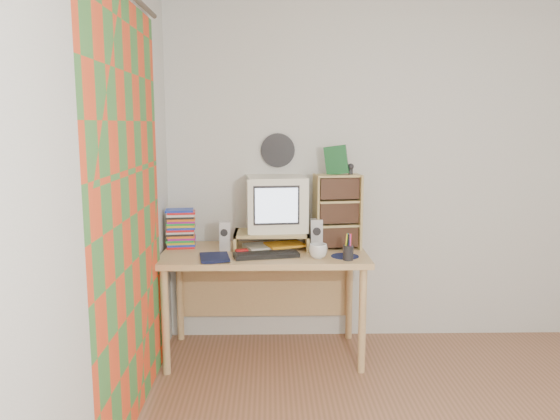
{
  "coord_description": "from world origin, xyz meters",
  "views": [
    {
      "loc": [
        -0.99,
        -2.29,
        1.63
      ],
      "look_at": [
        -0.92,
        1.33,
        1.05
      ],
      "focal_mm": 35.0,
      "sensor_mm": 36.0,
      "label": 1
    }
  ],
  "objects_px": {
    "crt_monitor": "(276,204)",
    "diary": "(200,256)",
    "desk": "(264,268)",
    "cd_rack": "(337,212)",
    "keyboard": "(266,255)",
    "dvd_stack": "(181,228)",
    "mug": "(318,251)"
  },
  "relations": [
    {
      "from": "crt_monitor",
      "to": "diary",
      "type": "xyz_separation_m",
      "value": [
        -0.5,
        -0.37,
        -0.29
      ]
    },
    {
      "from": "crt_monitor",
      "to": "diary",
      "type": "relative_size",
      "value": 1.79
    },
    {
      "from": "dvd_stack",
      "to": "crt_monitor",
      "type": "bearing_deg",
      "value": -6.4
    },
    {
      "from": "crt_monitor",
      "to": "cd_rack",
      "type": "distance_m",
      "value": 0.43
    },
    {
      "from": "crt_monitor",
      "to": "cd_rack",
      "type": "relative_size",
      "value": 0.77
    },
    {
      "from": "desk",
      "to": "crt_monitor",
      "type": "relative_size",
      "value": 3.46
    },
    {
      "from": "cd_rack",
      "to": "diary",
      "type": "relative_size",
      "value": 2.32
    },
    {
      "from": "crt_monitor",
      "to": "diary",
      "type": "bearing_deg",
      "value": -149.67
    },
    {
      "from": "keyboard",
      "to": "cd_rack",
      "type": "xyz_separation_m",
      "value": [
        0.5,
        0.25,
        0.25
      ]
    },
    {
      "from": "dvd_stack",
      "to": "mug",
      "type": "bearing_deg",
      "value": -26.37
    },
    {
      "from": "crt_monitor",
      "to": "diary",
      "type": "distance_m",
      "value": 0.68
    },
    {
      "from": "cd_rack",
      "to": "mug",
      "type": "relative_size",
      "value": 4.31
    },
    {
      "from": "diary",
      "to": "crt_monitor",
      "type": "bearing_deg",
      "value": 27.04
    },
    {
      "from": "crt_monitor",
      "to": "dvd_stack",
      "type": "height_order",
      "value": "crt_monitor"
    },
    {
      "from": "cd_rack",
      "to": "diary",
      "type": "xyz_separation_m",
      "value": [
        -0.93,
        -0.32,
        -0.24
      ]
    },
    {
      "from": "crt_monitor",
      "to": "desk",
      "type": "bearing_deg",
      "value": -140.39
    },
    {
      "from": "keyboard",
      "to": "mug",
      "type": "height_order",
      "value": "mug"
    },
    {
      "from": "diary",
      "to": "desk",
      "type": "bearing_deg",
      "value": 24.8
    },
    {
      "from": "dvd_stack",
      "to": "cd_rack",
      "type": "relative_size",
      "value": 0.52
    },
    {
      "from": "dvd_stack",
      "to": "cd_rack",
      "type": "height_order",
      "value": "cd_rack"
    },
    {
      "from": "cd_rack",
      "to": "dvd_stack",
      "type": "bearing_deg",
      "value": 169.96
    },
    {
      "from": "mug",
      "to": "cd_rack",
      "type": "bearing_deg",
      "value": 61.91
    },
    {
      "from": "desk",
      "to": "mug",
      "type": "height_order",
      "value": "mug"
    },
    {
      "from": "keyboard",
      "to": "dvd_stack",
      "type": "relative_size",
      "value": 1.56
    },
    {
      "from": "crt_monitor",
      "to": "dvd_stack",
      "type": "distance_m",
      "value": 0.7
    },
    {
      "from": "desk",
      "to": "dvd_stack",
      "type": "xyz_separation_m",
      "value": [
        -0.59,
        0.08,
        0.27
      ]
    },
    {
      "from": "cd_rack",
      "to": "crt_monitor",
      "type": "bearing_deg",
      "value": 165.97
    },
    {
      "from": "desk",
      "to": "diary",
      "type": "xyz_separation_m",
      "value": [
        -0.41,
        -0.28,
        0.16
      ]
    },
    {
      "from": "dvd_stack",
      "to": "cd_rack",
      "type": "xyz_separation_m",
      "value": [
        1.11,
        -0.05,
        0.13
      ]
    },
    {
      "from": "mug",
      "to": "crt_monitor",
      "type": "bearing_deg",
      "value": 128.16
    },
    {
      "from": "keyboard",
      "to": "diary",
      "type": "bearing_deg",
      "value": 176.92
    },
    {
      "from": "desk",
      "to": "cd_rack",
      "type": "relative_size",
      "value": 2.67
    }
  ]
}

